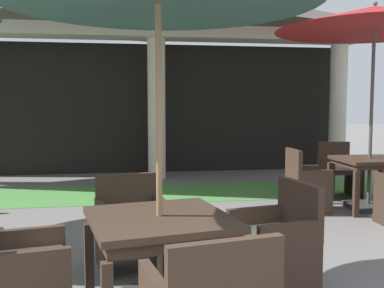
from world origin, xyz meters
name	(u,v)px	position (x,y,z in m)	size (l,w,h in m)	color
background_pavilion	(156,22)	(0.00, 7.90, 3.17)	(9.04, 3.18, 3.97)	beige
lawn_strip	(164,193)	(0.00, 6.25, 0.00)	(10.84, 1.67, 0.01)	#47843D
patio_table_near_foreground	(370,165)	(2.81, 4.60, 0.64)	(0.90, 0.90, 0.74)	#38281E
patio_umbrella_near_foreground	(375,20)	(2.81, 4.60, 2.68)	(2.76, 2.76, 2.94)	#2D2D2D
patio_chair_near_foreground_north	(339,171)	(2.84, 5.54, 0.41)	(0.57, 0.58, 0.88)	#38281E
patio_chair_near_foreground_west	(306,183)	(1.86, 4.62, 0.40)	(0.51, 0.56, 0.89)	#38281E
patio_table_mid_right	(160,228)	(-0.43, 1.90, 0.61)	(1.15, 1.15, 0.71)	#38281E
patio_chair_mid_right_east	(276,242)	(0.53, 2.08, 0.41)	(0.65, 0.70, 0.89)	#38281E
patio_chair_mid_right_west	(18,274)	(-1.39, 1.72, 0.40)	(0.68, 0.69, 0.85)	#38281E
patio_chair_mid_right_north	(132,223)	(-0.61, 2.86, 0.40)	(0.72, 0.67, 0.84)	#38281E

